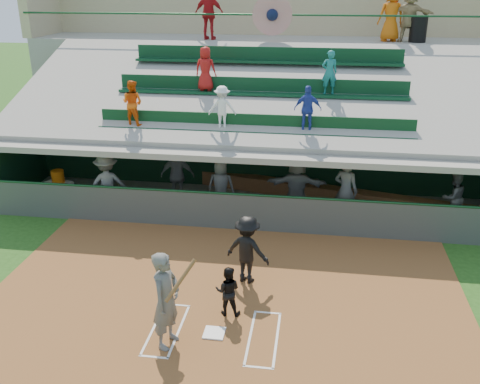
# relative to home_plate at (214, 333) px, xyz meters

# --- Properties ---
(ground) EXTENTS (100.00, 100.00, 0.00)m
(ground) POSITION_rel_home_plate_xyz_m (0.00, 0.00, -0.04)
(ground) COLOR #204A14
(ground) RESTS_ON ground
(dirt_slab) EXTENTS (11.00, 9.00, 0.02)m
(dirt_slab) POSITION_rel_home_plate_xyz_m (0.00, 0.50, -0.03)
(dirt_slab) COLOR brown
(dirt_slab) RESTS_ON ground
(home_plate) EXTENTS (0.43, 0.43, 0.03)m
(home_plate) POSITION_rel_home_plate_xyz_m (0.00, 0.00, 0.00)
(home_plate) COLOR white
(home_plate) RESTS_ON dirt_slab
(batters_box_chalk) EXTENTS (2.65, 1.85, 0.01)m
(batters_box_chalk) POSITION_rel_home_plate_xyz_m (0.00, 0.00, -0.01)
(batters_box_chalk) COLOR silver
(batters_box_chalk) RESTS_ON dirt_slab
(dugout_floor) EXTENTS (16.00, 3.50, 0.04)m
(dugout_floor) POSITION_rel_home_plate_xyz_m (0.00, 6.75, -0.02)
(dugout_floor) COLOR gray
(dugout_floor) RESTS_ON ground
(concourse_slab) EXTENTS (20.00, 3.00, 4.60)m
(concourse_slab) POSITION_rel_home_plate_xyz_m (0.00, 13.50, 2.26)
(concourse_slab) COLOR gray
(concourse_slab) RESTS_ON ground
(grandstand) EXTENTS (20.40, 10.40, 7.80)m
(grandstand) POSITION_rel_home_plate_xyz_m (-0.01, 10.51, 2.23)
(grandstand) COLOR #464B47
(grandstand) RESTS_ON ground
(batter_at_plate) EXTENTS (0.95, 0.84, 2.04)m
(batter_at_plate) POSITION_rel_home_plate_xyz_m (-0.85, -0.44, 1.01)
(batter_at_plate) COLOR #51534E
(batter_at_plate) RESTS_ON dirt_slab
(catcher) EXTENTS (0.56, 0.45, 1.14)m
(catcher) POSITION_rel_home_plate_xyz_m (0.16, 0.76, 0.55)
(catcher) COLOR black
(catcher) RESTS_ON dirt_slab
(home_umpire) EXTENTS (1.23, 0.93, 1.69)m
(home_umpire) POSITION_rel_home_plate_xyz_m (0.40, 2.19, 0.83)
(home_umpire) COLOR black
(home_umpire) RESTS_ON dirt_slab
(dugout_bench) EXTENTS (15.70, 4.43, 0.48)m
(dugout_bench) POSITION_rel_home_plate_xyz_m (0.27, 8.04, 0.25)
(dugout_bench) COLOR #905D34
(dugout_bench) RESTS_ON dugout_floor
(white_table) EXTENTS (0.98, 0.87, 0.71)m
(white_table) POSITION_rel_home_plate_xyz_m (-6.31, 6.07, 0.36)
(white_table) COLOR white
(white_table) RESTS_ON dugout_floor
(water_cooler) EXTENTS (0.40, 0.40, 0.40)m
(water_cooler) POSITION_rel_home_plate_xyz_m (-6.27, 6.07, 0.92)
(water_cooler) COLOR #D2620C
(water_cooler) RESTS_ON white_table
(dugout_player_a) EXTENTS (1.44, 1.17, 1.94)m
(dugout_player_a) POSITION_rel_home_plate_xyz_m (-4.39, 5.51, 0.97)
(dugout_player_a) COLOR #555853
(dugout_player_a) RESTS_ON dugout_floor
(dugout_player_b) EXTENTS (1.13, 0.53, 1.88)m
(dugout_player_b) POSITION_rel_home_plate_xyz_m (-2.47, 6.65, 0.94)
(dugout_player_b) COLOR #5B5D58
(dugout_player_b) RESTS_ON dugout_floor
(dugout_player_c) EXTENTS (0.85, 0.56, 1.71)m
(dugout_player_c) POSITION_rel_home_plate_xyz_m (-0.96, 6.14, 0.86)
(dugout_player_c) COLOR #52544F
(dugout_player_c) RESTS_ON dugout_floor
(dugout_player_d) EXTENTS (1.83, 0.61, 1.97)m
(dugout_player_d) POSITION_rel_home_plate_xyz_m (1.37, 6.12, 0.99)
(dugout_player_d) COLOR #60625D
(dugout_player_d) RESTS_ON dugout_floor
(dugout_player_e) EXTENTS (0.85, 0.73, 1.97)m
(dugout_player_e) POSITION_rel_home_plate_xyz_m (2.83, 5.99, 0.99)
(dugout_player_e) COLOR #5A5D58
(dugout_player_e) RESTS_ON dugout_floor
(dugout_player_f) EXTENTS (0.93, 0.85, 1.55)m
(dugout_player_f) POSITION_rel_home_plate_xyz_m (6.01, 6.44, 0.78)
(dugout_player_f) COLOR #585B56
(dugout_player_f) RESTS_ON dugout_floor
(trash_bin) EXTENTS (0.64, 0.64, 0.96)m
(trash_bin) POSITION_rel_home_plate_xyz_m (5.49, 12.83, 5.05)
(trash_bin) COLOR black
(trash_bin) RESTS_ON concourse_slab
(concourse_staff_a) EXTENTS (1.23, 0.66, 1.99)m
(concourse_staff_a) POSITION_rel_home_plate_xyz_m (-2.52, 12.54, 5.56)
(concourse_staff_a) COLOR #B11419
(concourse_staff_a) RESTS_ON concourse_slab
(concourse_staff_b) EXTENTS (1.06, 0.81, 1.95)m
(concourse_staff_b) POSITION_rel_home_plate_xyz_m (4.45, 12.97, 5.54)
(concourse_staff_b) COLOR #CD5C0C
(concourse_staff_b) RESTS_ON concourse_slab
(concourse_staff_c) EXTENTS (1.85, 0.75, 1.94)m
(concourse_staff_c) POSITION_rel_home_plate_xyz_m (5.12, 12.94, 5.54)
(concourse_staff_c) COLOR tan
(concourse_staff_c) RESTS_ON concourse_slab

